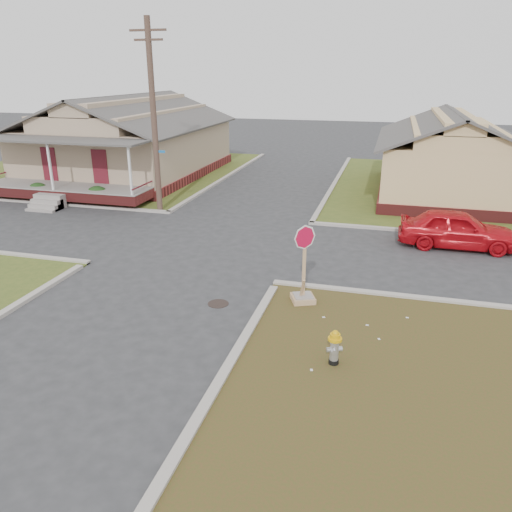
% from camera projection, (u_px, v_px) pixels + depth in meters
% --- Properties ---
extents(ground, '(120.00, 120.00, 0.00)m').
position_uv_depth(ground, '(159.00, 290.00, 16.23)').
color(ground, '#2D2D2F').
rests_on(ground, ground).
extents(verge_far_left, '(19.00, 19.00, 0.05)m').
position_uv_depth(verge_far_left, '(103.00, 170.00, 35.69)').
color(verge_far_left, '#3D4F1C').
rests_on(verge_far_left, ground).
extents(curbs, '(80.00, 40.00, 0.12)m').
position_uv_depth(curbs, '(212.00, 242.00, 20.75)').
color(curbs, '#A49D94').
rests_on(curbs, ground).
extents(manhole, '(0.64, 0.64, 0.01)m').
position_uv_depth(manhole, '(218.00, 304.00, 15.24)').
color(manhole, black).
rests_on(manhole, ground).
extents(corner_house, '(10.10, 15.50, 5.30)m').
position_uv_depth(corner_house, '(129.00, 142.00, 32.98)').
color(corner_house, maroon).
rests_on(corner_house, ground).
extents(side_house_yellow, '(7.60, 11.60, 4.70)m').
position_uv_depth(side_house_yellow, '(449.00, 156.00, 27.93)').
color(side_house_yellow, maroon).
rests_on(side_house_yellow, ground).
extents(utility_pole, '(1.80, 0.28, 9.00)m').
position_uv_depth(utility_pole, '(154.00, 116.00, 23.68)').
color(utility_pole, '#3A2921').
rests_on(utility_pole, ground).
extents(fire_hydrant, '(0.34, 0.34, 0.90)m').
position_uv_depth(fire_hydrant, '(335.00, 345.00, 11.88)').
color(fire_hydrant, black).
rests_on(fire_hydrant, ground).
extents(stop_sign, '(0.69, 0.68, 2.44)m').
position_uv_depth(stop_sign, '(303.00, 285.00, 15.12)').
color(stop_sign, '#A6835A').
rests_on(stop_sign, ground).
extents(red_sedan, '(4.49, 1.82, 1.53)m').
position_uv_depth(red_sedan, '(457.00, 229.00, 19.88)').
color(red_sedan, red).
rests_on(red_sedan, ground).
extents(hedge_left, '(1.30, 1.07, 0.99)m').
position_uv_depth(hedge_left, '(38.00, 191.00, 27.12)').
color(hedge_left, '#1A3A15').
rests_on(hedge_left, verge_far_left).
extents(hedge_right, '(1.32, 1.08, 1.01)m').
position_uv_depth(hedge_right, '(98.00, 195.00, 26.24)').
color(hedge_right, '#1A3A15').
rests_on(hedge_right, verge_far_left).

